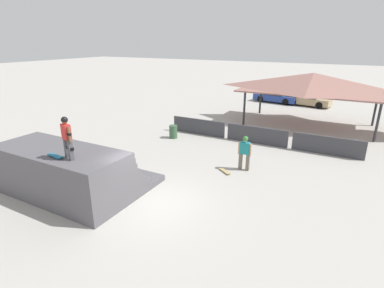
# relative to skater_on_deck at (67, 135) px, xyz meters

# --- Properties ---
(ground_plane) EXTENTS (160.00, 160.00, 0.00)m
(ground_plane) POSITION_rel_skater_on_deck_xyz_m (2.35, 1.65, -2.94)
(ground_plane) COLOR #ADA8A0
(quarter_pipe_ramp) EXTENTS (5.76, 4.35, 2.03)m
(quarter_pipe_ramp) POSITION_rel_skater_on_deck_xyz_m (-1.24, 0.82, -2.04)
(quarter_pipe_ramp) COLOR #565459
(quarter_pipe_ramp) RESTS_ON ground
(skater_on_deck) EXTENTS (0.68, 0.34, 1.57)m
(skater_on_deck) POSITION_rel_skater_on_deck_xyz_m (0.00, 0.00, 0.00)
(skater_on_deck) COLOR #4C4C51
(skater_on_deck) RESTS_ON quarter_pipe_ramp
(skateboard_on_deck) EXTENTS (0.79, 0.29, 0.09)m
(skateboard_on_deck) POSITION_rel_skater_on_deck_xyz_m (-0.57, -0.15, -0.85)
(skateboard_on_deck) COLOR blue
(skateboard_on_deck) RESTS_ON quarter_pipe_ramp
(bystander_walking) EXTENTS (0.68, 0.26, 1.74)m
(bystander_walking) POSITION_rel_skater_on_deck_xyz_m (4.45, 6.49, -1.91)
(bystander_walking) COLOR #6B6051
(bystander_walking) RESTS_ON ground
(skateboard_on_ground) EXTENTS (0.77, 0.63, 0.09)m
(skateboard_on_ground) POSITION_rel_skater_on_deck_xyz_m (3.77, 5.74, -2.88)
(skateboard_on_ground) COLOR green
(skateboard_on_ground) RESTS_ON ground
(barrier_fence) EXTENTS (11.92, 0.12, 1.05)m
(barrier_fence) POSITION_rel_skater_on_deck_xyz_m (3.80, 10.70, -2.41)
(barrier_fence) COLOR #3D3D42
(barrier_fence) RESTS_ON ground
(pavilion_shelter) EXTENTS (10.14, 5.03, 3.88)m
(pavilion_shelter) POSITION_rel_skater_on_deck_xyz_m (5.96, 16.62, 0.24)
(pavilion_shelter) COLOR #2D2D33
(pavilion_shelter) RESTS_ON ground
(trash_bin) EXTENTS (0.52, 0.52, 0.85)m
(trash_bin) POSITION_rel_skater_on_deck_xyz_m (-1.31, 9.15, -2.51)
(trash_bin) COLOR #385B3D
(trash_bin) RESTS_ON ground
(parked_car_blue) EXTENTS (4.56, 2.31, 1.27)m
(parked_car_blue) POSITION_rel_skater_on_deck_xyz_m (1.69, 24.25, -2.34)
(parked_car_blue) COLOR navy
(parked_car_blue) RESTS_ON ground
(parked_car_tan) EXTENTS (4.30, 2.30, 1.27)m
(parked_car_tan) POSITION_rel_skater_on_deck_xyz_m (4.89, 24.09, -2.34)
(parked_car_tan) COLOR tan
(parked_car_tan) RESTS_ON ground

